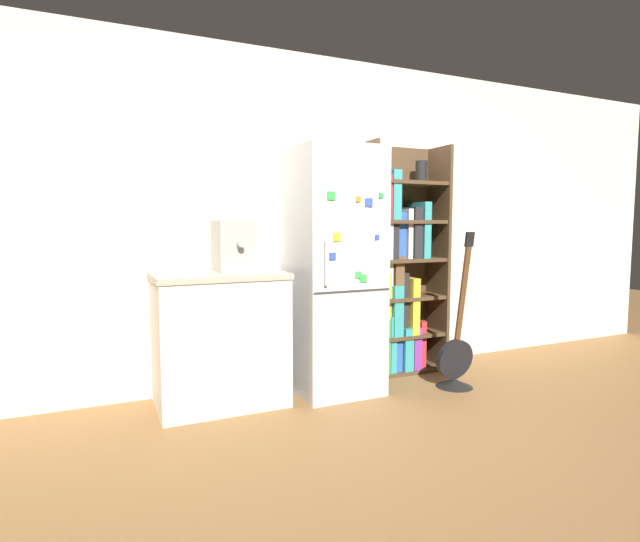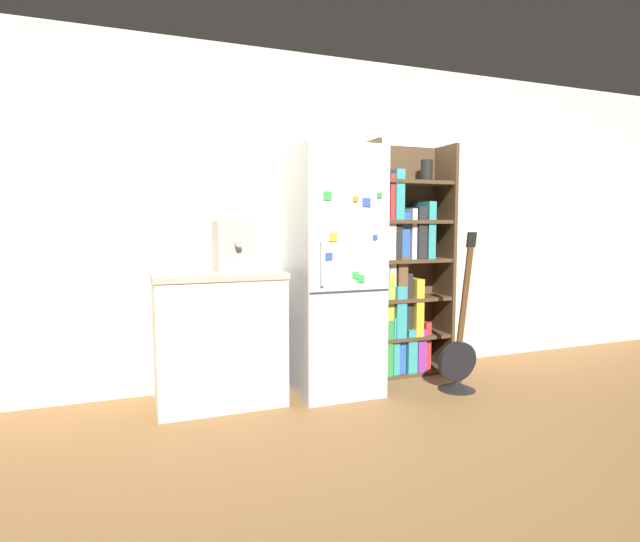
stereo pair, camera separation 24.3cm
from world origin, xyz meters
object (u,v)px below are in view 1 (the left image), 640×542
guitar (455,365)px  bookshelf (395,274)px  espresso_machine (234,246)px  refrigerator (332,271)px

guitar → bookshelf: bearing=109.8°
bookshelf → espresso_machine: bookshelf is taller
bookshelf → espresso_machine: 1.45m
espresso_machine → guitar: espresso_machine is taller
espresso_machine → bookshelf: bearing=3.6°
refrigerator → bookshelf: size_ratio=0.95×
refrigerator → espresso_machine: 0.76m
refrigerator → guitar: 1.21m
bookshelf → guitar: bearing=-70.2°
espresso_machine → guitar: 1.93m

